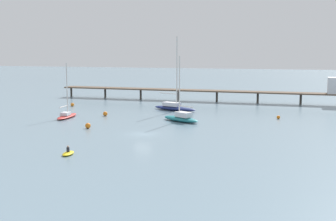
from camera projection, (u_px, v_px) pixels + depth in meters
ground_plane at (143, 134)px, 70.21m from camera, size 400.00×400.00×0.00m
pier at (239, 89)px, 108.48m from camera, size 67.56×6.68×6.13m
sailboat_red at (67, 115)px, 85.83m from camera, size 2.31×7.45×9.89m
sailboat_navy at (174, 106)px, 95.64m from camera, size 9.97×5.89×14.69m
sailboat_teal at (181, 117)px, 81.65m from camera, size 7.89×6.28×11.17m
dinghy_yellow at (68, 153)px, 56.94m from camera, size 1.35×2.60×1.14m
mooring_buoy_near at (105, 114)px, 88.18m from camera, size 0.83×0.83×0.83m
mooring_buoy_mid at (278, 117)px, 84.61m from camera, size 0.63×0.63×0.63m
mooring_buoy_outer at (88, 126)px, 74.92m from camera, size 0.87×0.87×0.87m
mooring_buoy_inner at (72, 105)px, 101.88m from camera, size 0.77×0.77×0.77m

